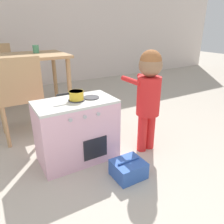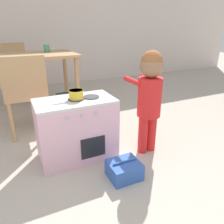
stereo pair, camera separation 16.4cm
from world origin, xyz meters
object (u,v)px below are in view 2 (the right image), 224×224
(dining_table, at_px, (27,62))
(dining_chair_near, at_px, (26,93))
(toy_pot, at_px, (76,94))
(toy_basket, at_px, (124,170))
(play_kitchen, at_px, (76,129))
(dining_chair_far, at_px, (15,69))
(cup_on_table, at_px, (47,48))
(child_figure, at_px, (150,90))

(dining_table, xyz_separation_m, dining_chair_near, (-0.11, -0.73, -0.19))
(toy_pot, relative_size, toy_basket, 0.93)
(play_kitchen, distance_m, dining_chair_far, 2.07)
(toy_pot, distance_m, dining_chair_far, 2.07)
(toy_basket, height_order, cup_on_table, cup_on_table)
(toy_basket, bearing_deg, cup_on_table, 95.50)
(dining_table, bearing_deg, toy_pot, -80.21)
(cup_on_table, bearing_deg, dining_chair_far, 124.17)
(play_kitchen, height_order, dining_table, dining_table)
(play_kitchen, height_order, child_figure, child_figure)
(dining_chair_near, distance_m, dining_chair_far, 1.43)
(dining_table, bearing_deg, cup_on_table, 18.05)
(toy_basket, xyz_separation_m, dining_chair_near, (-0.56, 1.03, 0.39))
(play_kitchen, distance_m, cup_on_table, 1.52)
(toy_pot, bearing_deg, toy_basket, -62.89)
(toy_basket, distance_m, dining_chair_far, 2.56)
(play_kitchen, bearing_deg, cup_on_table, 87.82)
(toy_basket, height_order, dining_chair_far, dining_chair_far)
(toy_basket, bearing_deg, dining_chair_far, 103.55)
(dining_chair_far, distance_m, cup_on_table, 0.81)
(toy_basket, height_order, dining_chair_near, dining_chair_near)
(child_figure, xyz_separation_m, toy_basket, (-0.37, -0.25, -0.51))
(play_kitchen, xyz_separation_m, cup_on_table, (0.05, 1.42, 0.53))
(toy_pot, bearing_deg, dining_chair_far, 100.41)
(toy_pot, height_order, dining_table, dining_table)
(toy_basket, bearing_deg, play_kitchen, 118.43)
(toy_pot, distance_m, child_figure, 0.61)
(toy_pot, height_order, dining_chair_near, dining_chair_near)
(dining_table, height_order, cup_on_table, cup_on_table)
(play_kitchen, relative_size, child_figure, 0.71)
(toy_pot, distance_m, cup_on_table, 1.44)
(child_figure, distance_m, dining_table, 1.71)
(child_figure, xyz_separation_m, dining_chair_near, (-0.92, 0.78, -0.12))
(toy_basket, distance_m, dining_table, 1.91)
(toy_basket, distance_m, dining_chair_near, 1.24)
(dining_chair_near, xyz_separation_m, cup_on_table, (0.38, 0.81, 0.34))
(dining_chair_near, bearing_deg, cup_on_table, 65.01)
(dining_chair_near, bearing_deg, play_kitchen, -61.79)
(dining_table, height_order, dining_chair_near, dining_chair_near)
(child_figure, height_order, dining_chair_far, child_figure)
(play_kitchen, bearing_deg, dining_chair_near, 118.21)
(toy_basket, bearing_deg, toy_pot, 117.11)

